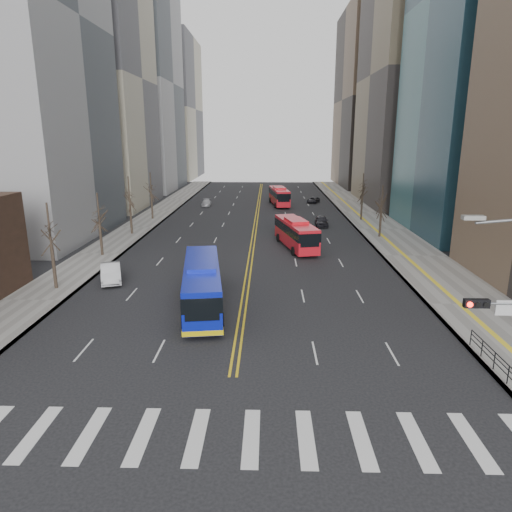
{
  "coord_description": "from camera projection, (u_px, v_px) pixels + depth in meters",
  "views": [
    {
      "loc": [
        1.85,
        -17.0,
        12.63
      ],
      "look_at": [
        1.03,
        13.06,
        4.63
      ],
      "focal_mm": 32.0,
      "sensor_mm": 36.0,
      "label": 1
    }
  ],
  "objects": [
    {
      "name": "sidewalk_right",
      "position": [
        382.0,
        229.0,
        62.71
      ],
      "size": [
        7.0,
        130.0,
        0.15
      ],
      "primitive_type": "cube",
      "color": "gray",
      "rests_on": "ground"
    },
    {
      "name": "centerline",
      "position": [
        257.0,
        217.0,
        72.85
      ],
      "size": [
        0.55,
        100.0,
        0.01
      ],
      "color": "gold",
      "rests_on": "ground"
    },
    {
      "name": "sidewalk_left",
      "position": [
        137.0,
        228.0,
        63.6
      ],
      "size": [
        5.0,
        130.0,
        0.15
      ],
      "primitive_type": "cube",
      "color": "gray",
      "rests_on": "ground"
    },
    {
      "name": "car_white",
      "position": [
        111.0,
        273.0,
        40.49
      ],
      "size": [
        3.17,
        5.07,
        1.58
      ],
      "primitive_type": "imported",
      "rotation": [
        0.0,
        0.0,
        0.34
      ],
      "color": "silver",
      "rests_on": "ground"
    },
    {
      "name": "pedestrian_railing",
      "position": [
        495.0,
        358.0,
        24.93
      ],
      "size": [
        0.06,
        6.06,
        1.02
      ],
      "color": "black",
      "rests_on": "sidewalk_right"
    },
    {
      "name": "blue_bus",
      "position": [
        202.0,
        283.0,
        34.18
      ],
      "size": [
        4.32,
        12.53,
        3.57
      ],
      "color": "#0B19A7",
      "rests_on": "ground"
    },
    {
      "name": "red_bus_far",
      "position": [
        279.0,
        195.0,
        84.14
      ],
      "size": [
        3.82,
        10.89,
        3.39
      ],
      "color": "red",
      "rests_on": "ground"
    },
    {
      "name": "car_dark_far",
      "position": [
        313.0,
        200.0,
        87.45
      ],
      "size": [
        3.06,
        4.26,
        1.08
      ],
      "primitive_type": "imported",
      "rotation": [
        0.0,
        0.0,
        -0.37
      ],
      "color": "black",
      "rests_on": "ground"
    },
    {
      "name": "red_bus_near",
      "position": [
        296.0,
        232.0,
        52.23
      ],
      "size": [
        4.72,
        10.84,
        3.36
      ],
      "color": "red",
      "rests_on": "ground"
    },
    {
      "name": "car_dark_mid",
      "position": [
        321.0,
        221.0,
        65.08
      ],
      "size": [
        1.9,
        4.41,
        1.48
      ],
      "primitive_type": "imported",
      "rotation": [
        0.0,
        0.0,
        -0.03
      ],
      "color": "black",
      "rests_on": "ground"
    },
    {
      "name": "ground",
      "position": [
        224.0,
        437.0,
        19.72
      ],
      "size": [
        220.0,
        220.0,
        0.0
      ],
      "primitive_type": "plane",
      "color": "black"
    },
    {
      "name": "street_trees",
      "position": [
        189.0,
        205.0,
        52.03
      ],
      "size": [
        35.2,
        47.2,
        7.6
      ],
      "color": "#2D231B",
      "rests_on": "ground"
    },
    {
      "name": "crosswalk",
      "position": [
        224.0,
        437.0,
        19.72
      ],
      "size": [
        26.7,
        4.0,
        0.01
      ],
      "color": "silver",
      "rests_on": "ground"
    },
    {
      "name": "office_towers",
      "position": [
        259.0,
        68.0,
        79.74
      ],
      "size": [
        83.0,
        134.0,
        58.0
      ],
      "color": "gray",
      "rests_on": "ground"
    },
    {
      "name": "car_silver",
      "position": [
        206.0,
        203.0,
        83.56
      ],
      "size": [
        1.89,
        4.12,
        1.17
      ],
      "primitive_type": "imported",
      "rotation": [
        0.0,
        0.0,
        0.06
      ],
      "color": "#A0A0A5",
      "rests_on": "ground"
    }
  ]
}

